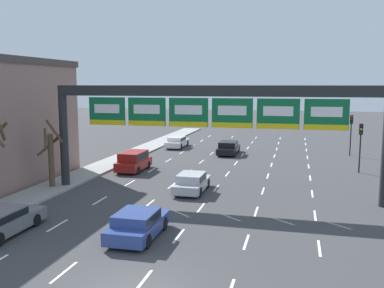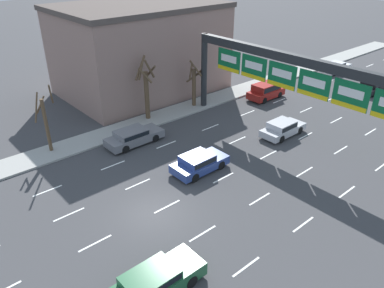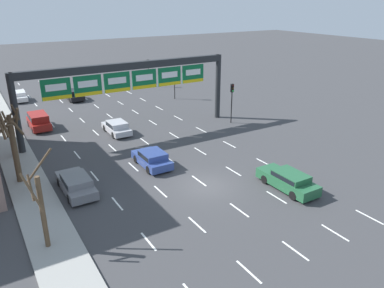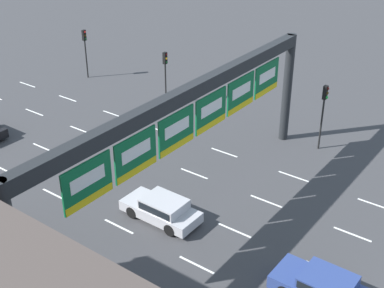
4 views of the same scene
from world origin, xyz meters
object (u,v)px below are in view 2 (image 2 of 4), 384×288
object	(u,v)px
car_silver	(282,128)
suv_red	(266,90)
car_black	(373,85)
car_white	(335,67)
car_grey	(133,136)
sign_gantry	(300,77)
car_blue	(199,162)
car_green	(154,282)
tree_bare_closest	(194,83)
tree_bare_second	(46,120)
tree_bare_third	(146,88)

from	to	relation	value
car_silver	suv_red	distance (m)	8.80
car_black	car_white	xyz separation A→B (m)	(-6.62, 3.48, -0.05)
car_white	car_grey	world-z (taller)	car_grey
car_black	car_grey	bearing A→B (deg)	-104.50
sign_gantry	car_blue	bearing A→B (deg)	-102.30
sign_gantry	car_silver	xyz separation A→B (m)	(-1.46, 0.73, -5.00)
car_white	car_green	bearing A→B (deg)	-71.14
car_silver	tree_bare_closest	size ratio (longest dim) A/B	0.89
car_black	suv_red	size ratio (longest dim) A/B	1.13
car_silver	car_black	world-z (taller)	car_black
tree_bare_closest	tree_bare_second	xyz separation A→B (m)	(-0.32, -14.83, 0.27)
sign_gantry	tree_bare_third	size ratio (longest dim) A/B	3.82
sign_gantry	car_white	xyz separation A→B (m)	(-8.13, 20.68, -5.01)
car_silver	suv_red	bearing A→B (deg)	138.27
tree_bare_third	tree_bare_closest	bearing A→B (deg)	85.63
car_green	suv_red	bearing A→B (deg)	118.31
car_green	suv_red	xyz separation A→B (m)	(-12.89, 23.93, 0.18)
sign_gantry	car_white	distance (m)	22.77
car_silver	car_green	bearing A→B (deg)	-70.72
sign_gantry	tree_bare_closest	bearing A→B (deg)	-176.87
car_green	sign_gantry	bearing A→B (deg)	105.66
car_black	car_white	distance (m)	7.47
suv_red	tree_bare_second	world-z (taller)	tree_bare_second
car_white	car_blue	bearing A→B (deg)	-77.89
tree_bare_third	car_black	bearing A→B (deg)	66.20
car_blue	suv_red	xyz separation A→B (m)	(-6.17, 15.11, 0.21)
car_green	car_black	distance (m)	35.12
tree_bare_closest	tree_bare_third	xyz separation A→B (m)	(-0.42, -5.44, 0.66)
suv_red	car_grey	world-z (taller)	suv_red
car_silver	car_grey	distance (m)	12.64
car_green	car_blue	bearing A→B (deg)	127.32
car_black	car_grey	world-z (taller)	car_black
car_blue	tree_bare_third	xyz separation A→B (m)	(-9.91, 2.46, 2.39)
car_blue	car_silver	bearing A→B (deg)	87.53
tree_bare_closest	tree_bare_third	bearing A→B (deg)	-94.37
car_white	tree_bare_third	world-z (taller)	tree_bare_third
car_white	tree_bare_third	distance (m)	27.09
suv_red	tree_bare_second	distance (m)	22.40
car_silver	car_blue	bearing A→B (deg)	-92.47
car_white	sign_gantry	bearing A→B (deg)	-68.55
car_silver	car_grey	xyz separation A→B (m)	(-7.03, -10.51, 0.00)
car_silver	car_white	distance (m)	21.03
car_silver	car_grey	size ratio (longest dim) A/B	0.89
car_blue	tree_bare_third	size ratio (longest dim) A/B	0.73
car_blue	sign_gantry	bearing A→B (deg)	77.70
car_silver	car_white	world-z (taller)	car_silver
car_black	car_blue	bearing A→B (deg)	-90.78
sign_gantry	car_black	size ratio (longest dim) A/B	4.59
car_black	tree_bare_third	size ratio (longest dim) A/B	0.83
car_white	car_silver	bearing A→B (deg)	-71.52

